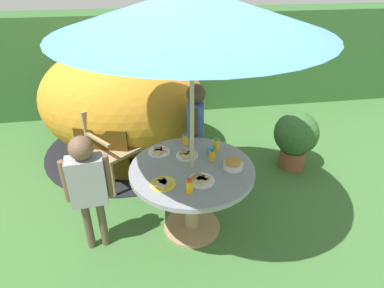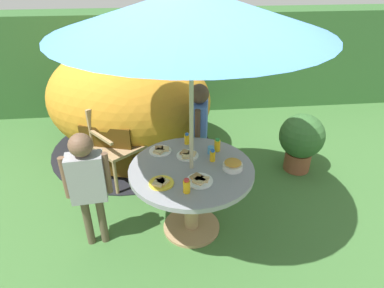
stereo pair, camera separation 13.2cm
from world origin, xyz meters
name	(u,v)px [view 2 (the right image)]	position (x,y,z in m)	size (l,w,h in m)	color
ground_plane	(192,228)	(0.00, 0.00, -0.01)	(10.00, 10.00, 0.02)	#3D6B33
hedge_backdrop	(172,60)	(0.00, 3.17, 0.80)	(9.00, 0.70, 1.61)	#33602D
garden_table	(191,182)	(0.00, 0.00, 0.56)	(1.14, 1.14, 0.73)	tan
patio_umbrella	(191,11)	(0.00, 0.00, 2.06)	(2.06, 2.06, 2.22)	#B7AD8C
wooden_chair	(115,138)	(-0.80, 0.99, 0.53)	(0.66, 0.65, 0.92)	tan
dome_tent	(129,101)	(-0.66, 1.68, 0.71)	(2.76, 2.76, 1.44)	orange
potted_plant	(301,139)	(1.44, 0.91, 0.43)	(0.54, 0.54, 0.75)	brown
child_in_blue_shirt	(199,123)	(0.17, 0.78, 0.78)	(0.24, 0.41, 1.23)	brown
child_in_grey_shirt	(87,178)	(-0.91, -0.09, 0.75)	(0.40, 0.20, 1.17)	brown
snack_bowl	(233,165)	(0.36, -0.06, 0.77)	(0.18, 0.18, 0.09)	white
plate_center_front	(161,183)	(-0.28, -0.21, 0.74)	(0.21, 0.21, 0.03)	yellow
plate_far_right	(200,180)	(0.05, -0.21, 0.74)	(0.23, 0.23, 0.03)	white
plate_near_left	(188,155)	(-0.02, 0.20, 0.74)	(0.21, 0.21, 0.03)	white
plate_mid_right	(161,150)	(-0.27, 0.31, 0.74)	(0.22, 0.22, 0.03)	white
juice_bottle_near_right	(213,156)	(0.21, 0.10, 0.78)	(0.05, 0.05, 0.12)	yellow
juice_bottle_far_left	(187,139)	(0.00, 0.44, 0.78)	(0.05, 0.05, 0.12)	yellow
juice_bottle_center_back	(187,186)	(-0.08, -0.35, 0.79)	(0.06, 0.06, 0.13)	yellow
juice_bottle_mid_left	(217,145)	(0.28, 0.27, 0.79)	(0.06, 0.06, 0.13)	yellow
cup_near	(211,150)	(0.21, 0.23, 0.76)	(0.06, 0.06, 0.07)	#4C99D8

